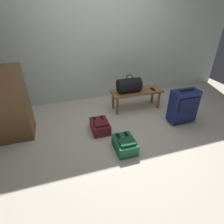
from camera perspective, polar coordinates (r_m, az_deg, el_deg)
ground_plane at (r=2.89m, az=4.85°, el=-7.78°), size 6.60×6.60×0.00m
back_wall at (r=3.81m, az=-3.92°, el=24.67°), size 6.00×0.10×2.80m
bench at (r=3.54m, az=7.82°, el=5.95°), size 1.00×0.36×0.39m
duffel_bag_black at (r=3.40m, az=5.50°, el=8.56°), size 0.44×0.26×0.34m
cell_phone at (r=3.62m, az=12.89°, el=7.15°), size 0.07×0.14×0.01m
suitcase_upright_navy at (r=3.29m, az=21.90°, el=1.93°), size 0.46×0.25×0.65m
backpack_maroon at (r=2.95m, az=-3.85°, el=-4.51°), size 0.28×0.38×0.21m
backpack_green at (r=2.59m, az=4.10°, el=-10.35°), size 0.28×0.38×0.21m
side_cabinet at (r=3.02m, az=-30.60°, el=1.88°), size 0.56×0.44×1.10m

